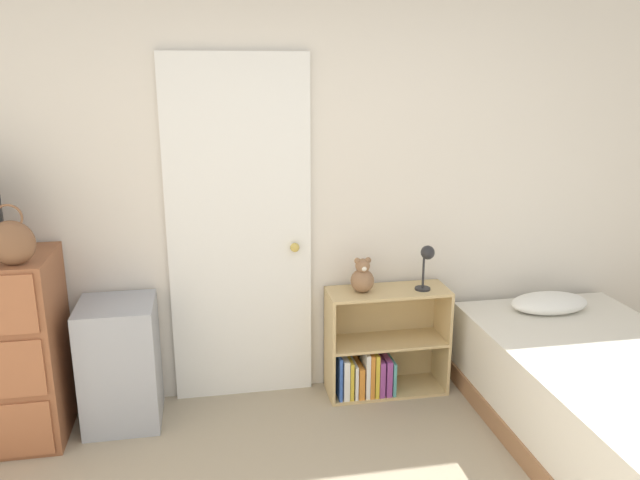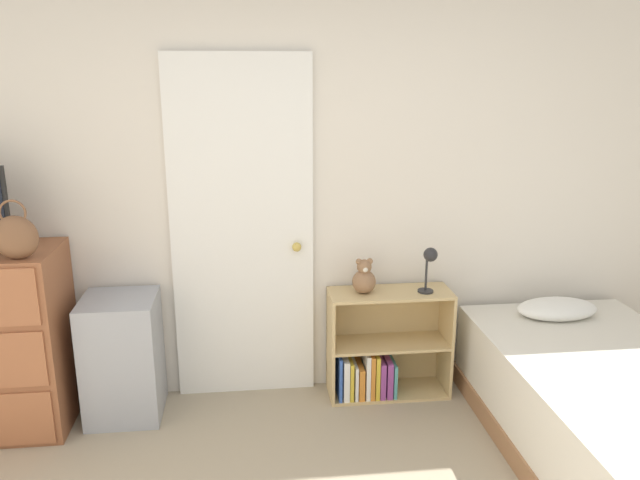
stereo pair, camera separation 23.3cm
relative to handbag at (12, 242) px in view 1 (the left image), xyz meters
name	(u,v)px [view 1 (the left image)]	position (x,y,z in m)	size (l,w,h in m)	color
wall_back	(303,191)	(1.52, 0.48, 0.11)	(10.00, 0.06, 2.55)	silver
door_closed	(240,234)	(1.13, 0.43, -0.13)	(0.84, 0.09, 2.08)	white
handbag	(12,242)	(0.00, 0.00, 0.00)	(0.22, 0.10, 0.31)	brown
storage_bin	(121,363)	(0.42, 0.22, -0.80)	(0.42, 0.42, 0.73)	#999EA8
bookshelf	(377,353)	(1.95, 0.29, -0.90)	(0.75, 0.29, 0.68)	tan
teddy_bear	(362,277)	(1.85, 0.29, -0.39)	(0.14, 0.14, 0.22)	#8C6647
desk_lamp	(427,259)	(2.24, 0.25, -0.29)	(0.11, 0.10, 0.28)	#262628
bed	(611,402)	(3.02, -0.52, -0.90)	(1.10, 1.92, 0.63)	#996B47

